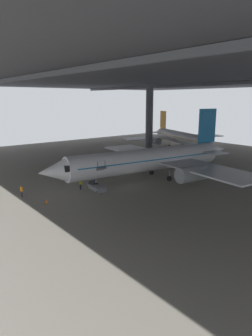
{
  "coord_description": "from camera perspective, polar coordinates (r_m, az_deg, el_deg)",
  "views": [
    {
      "loc": [
        36.68,
        -29.75,
        13.56
      ],
      "look_at": [
        -0.69,
        0.36,
        2.62
      ],
      "focal_mm": 32.22,
      "sensor_mm": 36.0,
      "label": 1
    }
  ],
  "objects": [
    {
      "name": "ground_plane",
      "position": [
        49.13,
        0.18,
        -3.18
      ],
      "size": [
        110.0,
        110.0,
        0.0
      ],
      "primitive_type": "plane",
      "color": "gray"
    },
    {
      "name": "hangar_structure",
      "position": [
        57.13,
        11.42,
        16.96
      ],
      "size": [
        121.0,
        99.0,
        18.55
      ],
      "color": "#4C4F54",
      "rests_on": "ground_plane"
    },
    {
      "name": "airplane_main",
      "position": [
        51.69,
        4.63,
        1.61
      ],
      "size": [
        37.09,
        38.14,
        11.87
      ],
      "color": "white",
      "rests_on": "ground_plane"
    },
    {
      "name": "boarding_stairs",
      "position": [
        46.52,
        -5.56,
        -3.22
      ],
      "size": [
        4.43,
        1.99,
        4.74
      ],
      "color": "slate",
      "rests_on": "ground_plane"
    },
    {
      "name": "crew_worker_near_nose",
      "position": [
        45.21,
        -19.16,
        -4.04
      ],
      "size": [
        0.54,
        0.27,
        1.71
      ],
      "color": "#232838",
      "rests_on": "ground_plane"
    },
    {
      "name": "crew_worker_by_stairs",
      "position": [
        46.77,
        -8.61,
        -2.9
      ],
      "size": [
        0.31,
        0.53,
        1.72
      ],
      "color": "#232838",
      "rests_on": "ground_plane"
    },
    {
      "name": "airplane_distant",
      "position": [
        86.38,
        10.12,
        5.75
      ],
      "size": [
        30.61,
        30.4,
        10.1
      ],
      "color": "white",
      "rests_on": "ground_plane"
    },
    {
      "name": "traffic_cone_orange",
      "position": [
        41.62,
        -14.79,
        -6.19
      ],
      "size": [
        0.36,
        0.36,
        0.6
      ],
      "color": "black",
      "rests_on": "ground_plane"
    }
  ]
}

